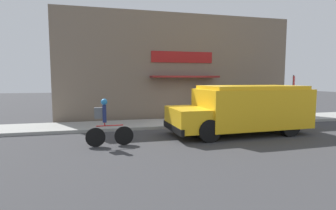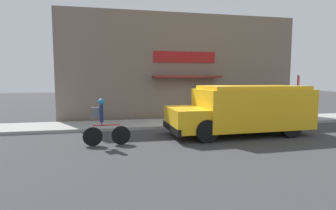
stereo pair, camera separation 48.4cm
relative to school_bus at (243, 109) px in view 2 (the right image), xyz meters
The scene contains 7 objects.
ground_plane 2.40m from the school_bus, 130.75° to the left, with size 70.00×70.00×0.00m, color #38383A.
sidewalk 3.25m from the school_bus, 117.05° to the left, with size 28.00×2.25×0.14m.
storefront 4.84m from the school_bus, 108.35° to the left, with size 13.11×1.12×5.75m.
school_bus is the anchor object (origin of this frame).
cyclist 5.53m from the school_bus, behind, with size 1.57×0.21×1.58m.
stop_sign_post 4.66m from the school_bus, 27.38° to the left, with size 0.45×0.45×2.30m.
trash_bin 3.51m from the school_bus, 90.63° to the left, with size 0.59×0.59×0.92m.
Camera 2 is at (-3.67, -11.28, 2.22)m, focal length 28.00 mm.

